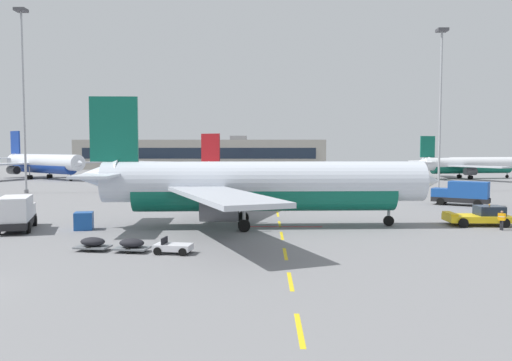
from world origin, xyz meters
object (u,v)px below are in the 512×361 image
Objects in this scene: airliner_mid_left at (42,163)px; airliner_far_center at (159,171)px; airliner_foreground at (259,185)px; apron_light_mast_near at (23,82)px; fuel_service_truck at (17,212)px; airliner_far_right at (469,165)px; baggage_train at (132,245)px; uld_cargo_container at (84,221)px; apron_light_mast_far at (441,92)px; pushback_tug at (480,216)px; ground_crew_worker at (502,219)px; catering_truck at (462,193)px.

airliner_far_center is (34.37, -28.58, -0.61)m from airliner_mid_left.
apron_light_mast_near reaches higher than airliner_foreground.
fuel_service_truck is at bearing -93.82° from airliner_far_center.
fuel_service_truck is at bearing -132.65° from airliner_far_right.
airliner_far_right is 99.98m from apron_light_mast_near.
uld_cargo_container is at bearing 125.82° from baggage_train.
airliner_mid_left is 1.12× the size of airliner_far_center.
fuel_service_truck is at bearing -67.36° from airliner_mid_left.
apron_light_mast_far is at bearing 41.77° from uld_cargo_container.
airliner_mid_left is 95.23m from baggage_train.
pushback_tug is 0.21× the size of airliner_far_right.
airliner_foreground is 22.37m from ground_crew_worker.
baggage_train is at bearing -62.30° from airliner_mid_left.
airliner_mid_left is 90.91m from apron_light_mast_far.
airliner_foreground is 1.26× the size of apron_light_mast_far.
airliner_far_center is 61.22m from ground_crew_worker.
uld_cargo_container is at bearing -173.07° from airliner_foreground.
ground_crew_worker is 44.98m from apron_light_mast_far.
airliner_far_right is at bearing 61.27° from apron_light_mast_far.
airliner_far_right is (103.84, 3.81, -0.48)m from airliner_mid_left.
catering_truck is 3.79× the size of uld_cargo_container.
pushback_tug is at bearing -111.33° from airliner_far_right.
airliner_far_center is at bearing 23.83° from apron_light_mast_near.
airliner_far_right is at bearing 2.10° from airliner_mid_left.
uld_cargo_container is at bearing -175.12° from pushback_tug.
airliner_far_right reaches higher than ground_crew_worker.
airliner_mid_left is 4.22× the size of catering_truck.
airliner_mid_left is at bearing 116.52° from uld_cargo_container.
pushback_tug reaches higher than uld_cargo_container.
uld_cargo_container is (5.90, 0.51, -0.85)m from fuel_service_truck.
airliner_far_right reaches higher than baggage_train.
airliner_far_center is at bearing 133.23° from pushback_tug.
catering_truck is (79.46, -54.26, -2.19)m from airliner_mid_left.
fuel_service_truck reaches higher than ground_crew_worker.
catering_truck is 46.88m from uld_cargo_container.
fuel_service_truck is at bearing -178.83° from ground_crew_worker.
apron_light_mast_near is at bearing 114.70° from fuel_service_truck.
airliner_far_center is 51.91m from catering_truck.
airliner_foreground is 21.64m from pushback_tug.
uld_cargo_container is (-7.07, 9.79, 0.28)m from baggage_train.
apron_light_mast_far is (-20.12, -36.70, 13.64)m from airliner_far_right.
airliner_mid_left is at bearing 158.55° from apron_light_mast_far.
fuel_service_truck is at bearing -173.60° from airliner_foreground.
catering_truck is at bearing 23.28° from fuel_service_truck.
apron_light_mast_far reaches higher than airliner_far_right.
airliner_far_center is at bearing 150.33° from catering_truck.
airliner_far_center reaches higher than baggage_train.
airliner_foreground is 1.27× the size of airliner_far_center.
airliner_far_right is 63.00m from catering_truck.
apron_light_mast_far is (30.58, 39.64, 13.05)m from airliner_foreground.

